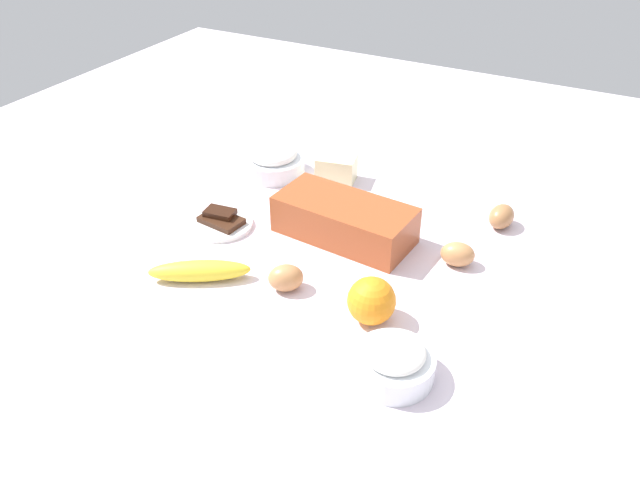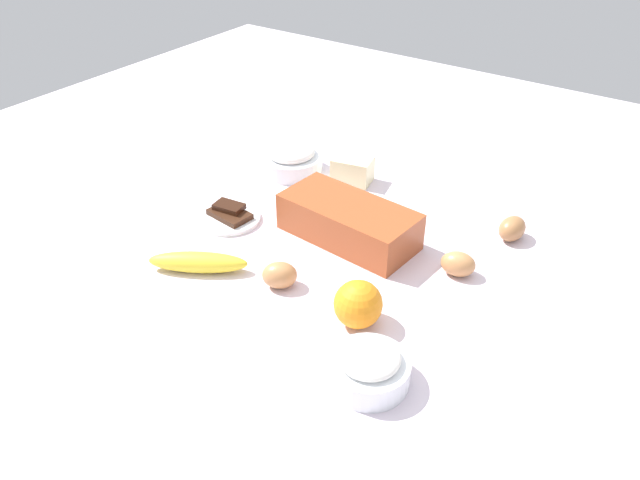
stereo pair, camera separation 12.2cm
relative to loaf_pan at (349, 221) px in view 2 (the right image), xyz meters
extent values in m
cube|color=silver|center=(0.01, 0.09, -0.05)|extent=(2.40, 2.40, 0.02)
cube|color=#9E4723|center=(0.00, 0.00, 0.00)|extent=(0.29, 0.15, 0.08)
cube|color=black|center=(0.00, 0.00, 0.00)|extent=(0.28, 0.14, 0.07)
cylinder|color=white|center=(-0.24, 0.32, -0.02)|extent=(0.13, 0.13, 0.04)
torus|color=white|center=(-0.24, 0.32, 0.00)|extent=(0.13, 0.13, 0.01)
ellipsoid|color=white|center=(-0.24, 0.32, 0.01)|extent=(0.10, 0.10, 0.03)
cylinder|color=white|center=(0.27, -0.17, -0.02)|extent=(0.15, 0.15, 0.04)
torus|color=white|center=(0.27, -0.17, 0.00)|extent=(0.15, 0.15, 0.01)
ellipsoid|color=white|center=(0.27, -0.17, 0.01)|extent=(0.12, 0.12, 0.04)
ellipsoid|color=yellow|center=(0.17, 0.26, -0.02)|extent=(0.19, 0.14, 0.04)
sphere|color=orange|center=(-0.15, 0.21, 0.00)|extent=(0.08, 0.08, 0.08)
cube|color=#F4EDB2|center=(0.12, -0.21, -0.01)|extent=(0.10, 0.08, 0.06)
ellipsoid|color=#9F6B40|center=(-0.28, -0.19, -0.02)|extent=(0.06, 0.07, 0.05)
ellipsoid|color=#BB7F4D|center=(-0.24, -0.01, -0.02)|extent=(0.08, 0.06, 0.05)
ellipsoid|color=#B77C4B|center=(0.02, 0.21, -0.02)|extent=(0.08, 0.08, 0.05)
cylinder|color=white|center=(0.24, 0.08, -0.04)|extent=(0.13, 0.13, 0.01)
cube|color=#381E11|center=(0.24, 0.08, -0.03)|extent=(0.10, 0.07, 0.01)
cube|color=black|center=(0.25, 0.08, -0.01)|extent=(0.07, 0.05, 0.01)
camera|label=1|loc=(-0.46, 0.98, 0.68)|focal=35.36mm
camera|label=2|loc=(-0.57, 0.92, 0.68)|focal=35.36mm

